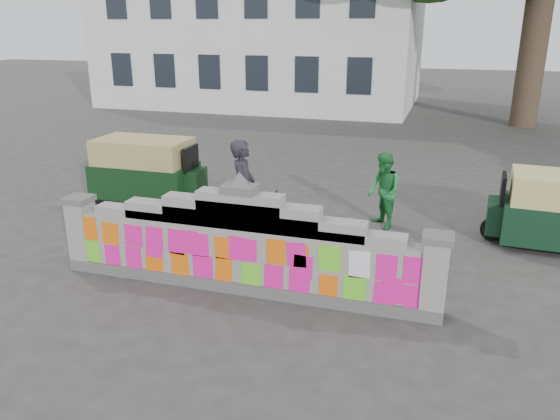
{
  "coord_description": "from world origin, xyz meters",
  "views": [
    {
      "loc": [
        3.02,
        -7.56,
        4.16
      ],
      "look_at": [
        0.34,
        1.0,
        1.1
      ],
      "focal_mm": 35.0,
      "sensor_mm": 36.0,
      "label": 1
    }
  ],
  "objects": [
    {
      "name": "building",
      "position": [
        -7.0,
        21.98,
        4.01
      ],
      "size": [
        16.0,
        10.0,
        8.9
      ],
      "color": "silver",
      "rests_on": "ground"
    },
    {
      "name": "pedestrian",
      "position": [
        1.81,
        3.66,
        0.81
      ],
      "size": [
        0.96,
        1.0,
        1.63
      ],
      "primitive_type": "imported",
      "rotation": [
        0.0,
        0.0,
        -0.95
      ],
      "color": "#238139",
      "rests_on": "ground"
    },
    {
      "name": "cyclist_rider",
      "position": [
        -0.57,
        1.61,
        0.96
      ],
      "size": [
        0.56,
        0.76,
        1.92
      ],
      "primitive_type": "imported",
      "rotation": [
        0.0,
        0.0,
        1.73
      ],
      "color": "#23222B",
      "rests_on": "ground"
    },
    {
      "name": "ground",
      "position": [
        0.0,
        0.0,
        0.0
      ],
      "size": [
        100.0,
        100.0,
        0.0
      ],
      "primitive_type": "plane",
      "color": "#383533",
      "rests_on": "ground"
    },
    {
      "name": "rickshaw_left",
      "position": [
        -3.91,
        3.75,
        0.81
      ],
      "size": [
        2.83,
        1.34,
        1.56
      ],
      "rotation": [
        0.0,
        0.0,
        0.01
      ],
      "color": "black",
      "rests_on": "ground"
    },
    {
      "name": "cyclist_bike",
      "position": [
        -0.57,
        1.61,
        0.56
      ],
      "size": [
        2.24,
        1.08,
        1.13
      ],
      "primitive_type": "imported",
      "rotation": [
        0.0,
        0.0,
        1.73
      ],
      "color": "black",
      "rests_on": "ground"
    },
    {
      "name": "parapet_wall",
      "position": [
        -0.0,
        -0.01,
        0.75
      ],
      "size": [
        6.48,
        0.44,
        2.01
      ],
      "color": "#4C4C49",
      "rests_on": "ground"
    }
  ]
}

